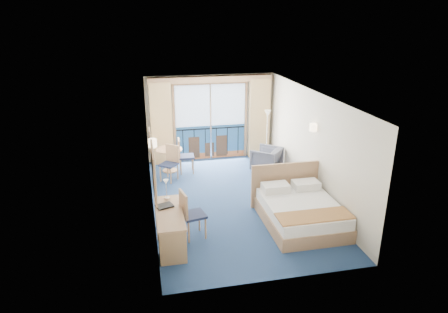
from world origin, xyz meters
TOP-DOWN VIEW (x-y plane):
  - floor at (0.00, 0.00)m, footprint 6.50×6.50m
  - room_walls at (0.00, 0.00)m, footprint 4.04×6.54m
  - balcony_door at (-0.01, 3.22)m, footprint 2.36×0.03m
  - curtain_left at (-1.55, 3.07)m, footprint 0.65×0.22m
  - curtain_right at (1.55, 3.07)m, footprint 0.65×0.22m
  - pelmet at (0.00, 3.10)m, footprint 3.80×0.25m
  - mirror at (-1.97, -1.50)m, footprint 0.05×1.25m
  - wall_print at (-1.97, 0.45)m, footprint 0.04×0.42m
  - sconce_left at (-1.94, -0.60)m, footprint 0.18×0.18m
  - sconce_right at (1.94, -0.15)m, footprint 0.18×0.18m
  - bed at (1.19, -1.41)m, footprint 1.73×2.06m
  - nightstand at (1.79, -0.10)m, footprint 0.38×0.36m
  - phone at (1.76, -0.10)m, footprint 0.21×0.19m
  - armchair at (1.43, 1.79)m, footprint 1.10×1.10m
  - floor_lamp at (1.71, 2.71)m, footprint 0.23×0.23m
  - desk at (-1.72, -2.08)m, footprint 0.53×1.55m
  - desk_chair at (-1.30, -1.51)m, footprint 0.55×0.54m
  - folder at (-1.80, -1.41)m, footprint 0.40×0.35m
  - desk_lamp at (-1.72, -1.07)m, footprint 0.11×0.11m
  - round_table at (-1.41, 2.36)m, footprint 0.78×0.78m
  - table_chair_a at (-1.01, 2.16)m, footprint 0.48×0.47m
  - table_chair_b at (-1.43, 1.71)m, footprint 0.61×0.61m

SIDE VIEW (x-z plane):
  - floor at x=0.00m, z-range 0.00..0.00m
  - nightstand at x=1.79m, z-range 0.00..0.50m
  - bed at x=1.19m, z-range -0.24..0.85m
  - armchair at x=1.43m, z-range 0.00..0.72m
  - desk at x=-1.72m, z-range 0.04..0.77m
  - round_table at x=-1.41m, z-range 0.18..0.88m
  - phone at x=1.76m, z-range 0.50..0.58m
  - table_chair_b at x=-1.43m, z-range 0.06..1.06m
  - table_chair_a at x=-1.01m, z-range 0.07..1.10m
  - desk_chair at x=-1.30m, z-range 0.07..1.13m
  - folder at x=-1.80m, z-range 0.73..0.76m
  - desk_lamp at x=-1.72m, z-range 0.83..1.26m
  - balcony_door at x=-0.01m, z-range -0.12..2.40m
  - floor_lamp at x=1.71m, z-range 0.42..2.05m
  - curtain_left at x=-1.55m, z-range 0.00..2.55m
  - curtain_right at x=1.55m, z-range 0.00..2.55m
  - mirror at x=-1.97m, z-range 1.08..2.03m
  - wall_print at x=-1.97m, z-range 1.34..1.86m
  - room_walls at x=0.00m, z-range 0.42..3.14m
  - sconce_left at x=-1.94m, z-range 1.76..1.94m
  - sconce_right at x=1.94m, z-range 1.76..1.94m
  - pelmet at x=0.00m, z-range 2.49..2.67m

